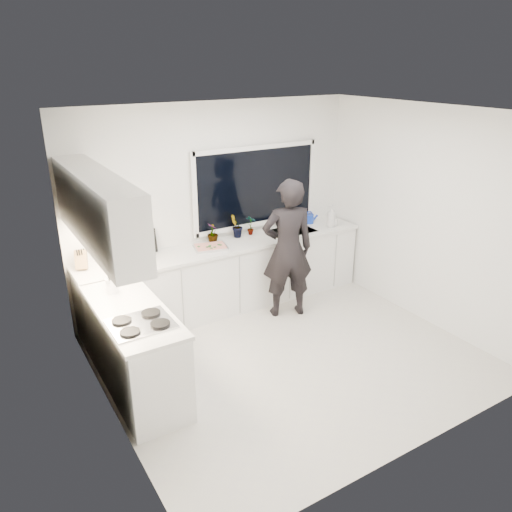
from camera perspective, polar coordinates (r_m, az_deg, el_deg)
floor at (r=5.84m, az=3.92°, el=-11.49°), size 4.00×3.50×0.02m
wall_back at (r=6.65m, az=-4.57°, el=5.66°), size 4.00×0.02×2.70m
wall_left at (r=4.44m, az=-17.37°, el=-3.70°), size 0.02×3.50×2.70m
wall_right at (r=6.55m, az=18.82°, el=4.28°), size 0.02×3.50×2.70m
ceiling at (r=4.91m, az=4.76°, el=16.13°), size 4.00×3.50×0.02m
window at (r=6.85m, az=0.02°, el=7.94°), size 1.80×0.02×1.00m
base_cabinets_back at (r=6.71m, az=-3.13°, el=-2.46°), size 3.92×0.58×0.88m
base_cabinets_left at (r=5.24m, az=-13.64°, el=-10.51°), size 0.58×1.60×0.88m
countertop_back at (r=6.52m, az=-3.17°, el=1.20°), size 3.94×0.62×0.04m
countertop_left at (r=5.02m, az=-14.11°, el=-6.05°), size 0.62×1.60×0.04m
upper_cabinets at (r=4.96m, az=-17.69°, el=5.10°), size 0.34×2.10×0.70m
sink at (r=7.07m, az=4.31°, el=2.55°), size 0.58×0.42×0.14m
faucet at (r=7.17m, az=3.41°, el=4.21°), size 0.03×0.03×0.22m
stovetop at (r=4.70m, az=-13.03°, el=-7.47°), size 0.56×0.48×0.03m
person at (r=6.37m, az=3.62°, el=0.79°), size 0.77×0.63×1.83m
pizza_tray at (r=6.38m, az=-5.23°, el=1.00°), size 0.47×0.39×0.03m
pizza at (r=6.37m, az=-5.23°, el=1.14°), size 0.43×0.35×0.01m
watering_can at (r=7.37m, az=6.07°, el=4.26°), size 0.16×0.16×0.13m
paper_towel_roll at (r=6.14m, az=-13.40°, el=0.78°), size 0.13×0.13×0.26m
knife_block at (r=6.04m, az=-19.34°, el=-0.46°), size 0.16×0.14×0.22m
utensil_crock at (r=5.36m, az=-16.11°, el=-3.23°), size 0.17×0.17×0.16m
picture_frame_large at (r=6.28m, az=-13.17°, el=1.38°), size 0.22×0.05×0.28m
picture_frame_small at (r=6.31m, az=-12.40°, el=1.62°), size 0.25×0.03×0.30m
herb_plants at (r=6.68m, az=-2.72°, el=3.20°), size 0.74×0.18×0.32m
soap_bottles at (r=7.22m, az=8.65°, el=4.42°), size 0.20×0.14×0.32m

